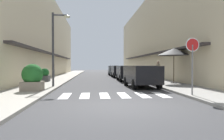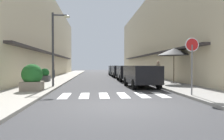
{
  "view_description": "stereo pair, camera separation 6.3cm",
  "coord_description": "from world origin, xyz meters",
  "px_view_note": "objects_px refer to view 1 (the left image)",
  "views": [
    {
      "loc": [
        -1.03,
        -8.18,
        1.48
      ],
      "look_at": [
        0.46,
        9.47,
        1.13
      ],
      "focal_mm": 36.18,
      "sensor_mm": 36.0,
      "label": 1
    },
    {
      "loc": [
        -0.97,
        -8.18,
        1.48
      ],
      "look_at": [
        0.46,
        9.47,
        1.13
      ],
      "focal_mm": 36.18,
      "sensor_mm": 36.0,
      "label": 2
    }
  ],
  "objects_px": {
    "parked_car_mid": "(127,71)",
    "street_lamp": "(56,41)",
    "parked_car_distant": "(114,69)",
    "pedestrian_walking_far": "(53,69)",
    "planter_midblock": "(45,75)",
    "parked_car_near": "(141,74)",
    "round_street_sign": "(192,51)",
    "pedestrian_walking_near": "(158,71)",
    "planter_corner": "(32,78)",
    "parked_car_far": "(119,70)",
    "cafe_umbrella": "(174,52)"
  },
  "relations": [
    {
      "from": "parked_car_mid",
      "to": "street_lamp",
      "type": "xyz_separation_m",
      "value": [
        -5.66,
        -6.29,
        2.18
      ]
    },
    {
      "from": "parked_car_distant",
      "to": "pedestrian_walking_far",
      "type": "relative_size",
      "value": 2.52
    },
    {
      "from": "planter_midblock",
      "to": "street_lamp",
      "type": "bearing_deg",
      "value": -69.66
    },
    {
      "from": "parked_car_near",
      "to": "round_street_sign",
      "type": "relative_size",
      "value": 1.59
    },
    {
      "from": "parked_car_mid",
      "to": "street_lamp",
      "type": "bearing_deg",
      "value": -132.01
    },
    {
      "from": "pedestrian_walking_far",
      "to": "pedestrian_walking_near",
      "type": "bearing_deg",
      "value": -175.56
    },
    {
      "from": "planter_corner",
      "to": "pedestrian_walking_near",
      "type": "xyz_separation_m",
      "value": [
        8.57,
        5.38,
        0.21
      ]
    },
    {
      "from": "parked_car_far",
      "to": "street_lamp",
      "type": "xyz_separation_m",
      "value": [
        -5.66,
        -12.87,
        2.18
      ]
    },
    {
      "from": "street_lamp",
      "to": "pedestrian_walking_far",
      "type": "bearing_deg",
      "value": 100.81
    },
    {
      "from": "parked_car_mid",
      "to": "round_street_sign",
      "type": "distance_m",
      "value": 11.39
    },
    {
      "from": "cafe_umbrella",
      "to": "planter_corner",
      "type": "bearing_deg",
      "value": -155.48
    },
    {
      "from": "parked_car_far",
      "to": "cafe_umbrella",
      "type": "distance_m",
      "value": 11.48
    },
    {
      "from": "parked_car_near",
      "to": "parked_car_distant",
      "type": "height_order",
      "value": "same"
    },
    {
      "from": "street_lamp",
      "to": "planter_corner",
      "type": "bearing_deg",
      "value": -110.1
    },
    {
      "from": "pedestrian_walking_near",
      "to": "pedestrian_walking_far",
      "type": "xyz_separation_m",
      "value": [
        -9.68,
        7.56,
        0.03
      ]
    },
    {
      "from": "planter_midblock",
      "to": "pedestrian_walking_far",
      "type": "distance_m",
      "value": 5.89
    },
    {
      "from": "round_street_sign",
      "to": "pedestrian_walking_far",
      "type": "bearing_deg",
      "value": 120.13
    },
    {
      "from": "parked_car_far",
      "to": "pedestrian_walking_near",
      "type": "distance_m",
      "value": 10.14
    },
    {
      "from": "planter_midblock",
      "to": "pedestrian_walking_far",
      "type": "height_order",
      "value": "pedestrian_walking_far"
    },
    {
      "from": "street_lamp",
      "to": "planter_corner",
      "type": "relative_size",
      "value": 3.33
    },
    {
      "from": "parked_car_near",
      "to": "planter_midblock",
      "type": "bearing_deg",
      "value": 148.05
    },
    {
      "from": "street_lamp",
      "to": "pedestrian_walking_far",
      "type": "distance_m",
      "value": 10.89
    },
    {
      "from": "parked_car_far",
      "to": "cafe_umbrella",
      "type": "relative_size",
      "value": 1.55
    },
    {
      "from": "parked_car_far",
      "to": "parked_car_mid",
      "type": "bearing_deg",
      "value": -90.0
    },
    {
      "from": "parked_car_near",
      "to": "cafe_umbrella",
      "type": "distance_m",
      "value": 3.83
    },
    {
      "from": "parked_car_far",
      "to": "parked_car_distant",
      "type": "distance_m",
      "value": 6.46
    },
    {
      "from": "planter_midblock",
      "to": "parked_car_distant",
      "type": "bearing_deg",
      "value": 63.33
    },
    {
      "from": "parked_car_distant",
      "to": "parked_car_near",
      "type": "bearing_deg",
      "value": -90.0
    },
    {
      "from": "parked_car_distant",
      "to": "pedestrian_walking_far",
      "type": "distance_m",
      "value": 11.69
    },
    {
      "from": "street_lamp",
      "to": "parked_car_mid",
      "type": "bearing_deg",
      "value": 47.99
    },
    {
      "from": "parked_car_far",
      "to": "planter_midblock",
      "type": "distance_m",
      "value": 11.07
    },
    {
      "from": "planter_corner",
      "to": "round_street_sign",
      "type": "bearing_deg",
      "value": -17.81
    },
    {
      "from": "parked_car_distant",
      "to": "round_street_sign",
      "type": "relative_size",
      "value": 1.69
    },
    {
      "from": "parked_car_far",
      "to": "planter_corner",
      "type": "distance_m",
      "value": 16.65
    },
    {
      "from": "planter_corner",
      "to": "planter_midblock",
      "type": "height_order",
      "value": "planter_corner"
    },
    {
      "from": "parked_car_far",
      "to": "pedestrian_walking_far",
      "type": "distance_m",
      "value": 8.03
    },
    {
      "from": "parked_car_mid",
      "to": "pedestrian_walking_near",
      "type": "height_order",
      "value": "pedestrian_walking_near"
    },
    {
      "from": "planter_corner",
      "to": "pedestrian_walking_near",
      "type": "bearing_deg",
      "value": 32.11
    },
    {
      "from": "street_lamp",
      "to": "cafe_umbrella",
      "type": "xyz_separation_m",
      "value": [
        8.6,
        1.89,
        -0.57
      ]
    },
    {
      "from": "planter_midblock",
      "to": "pedestrian_walking_near",
      "type": "height_order",
      "value": "pedestrian_walking_near"
    },
    {
      "from": "parked_car_near",
      "to": "planter_midblock",
      "type": "xyz_separation_m",
      "value": [
        -7.38,
        4.6,
        -0.27
      ]
    },
    {
      "from": "round_street_sign",
      "to": "pedestrian_walking_far",
      "type": "relative_size",
      "value": 1.49
    },
    {
      "from": "round_street_sign",
      "to": "planter_midblock",
      "type": "xyz_separation_m",
      "value": [
        -8.68,
        9.59,
        -1.49
      ]
    },
    {
      "from": "round_street_sign",
      "to": "cafe_umbrella",
      "type": "height_order",
      "value": "cafe_umbrella"
    },
    {
      "from": "parked_car_mid",
      "to": "pedestrian_walking_far",
      "type": "distance_m",
      "value": 8.75
    },
    {
      "from": "cafe_umbrella",
      "to": "planter_corner",
      "type": "height_order",
      "value": "cafe_umbrella"
    },
    {
      "from": "parked_car_far",
      "to": "parked_car_distant",
      "type": "height_order",
      "value": "same"
    },
    {
      "from": "parked_car_near",
      "to": "cafe_umbrella",
      "type": "bearing_deg",
      "value": 32.4
    },
    {
      "from": "parked_car_mid",
      "to": "pedestrian_walking_far",
      "type": "xyz_separation_m",
      "value": [
        -7.67,
        4.21,
        0.14
      ]
    },
    {
      "from": "parked_car_distant",
      "to": "pedestrian_walking_near",
      "type": "distance_m",
      "value": 16.51
    }
  ]
}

